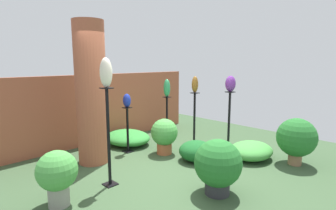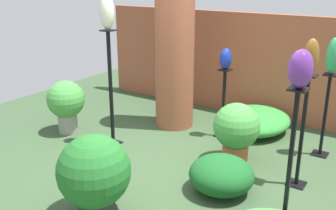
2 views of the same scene
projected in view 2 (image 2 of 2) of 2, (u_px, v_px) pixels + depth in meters
name	position (u px, v px, depth m)	size (l,w,h in m)	color
ground_plane	(169.00, 174.00, 4.66)	(8.00, 8.00, 0.00)	#385133
brick_wall_back	(253.00, 65.00, 6.36)	(5.60, 0.12, 1.67)	#9E5138
brick_pillar	(175.00, 38.00, 5.74)	(0.58, 0.58, 2.73)	#9E5138
pedestal_cobalt	(223.00, 107.00, 5.60)	(0.20, 0.20, 1.00)	black
pedestal_bronze	(302.00, 137.00, 4.24)	(0.20, 0.20, 1.28)	black
pedestal_jade	(324.00, 119.00, 5.00)	(0.20, 0.20, 1.09)	black
pedestal_violet	(290.00, 167.00, 3.50)	(0.20, 0.20, 1.36)	black
pedestal_ivory	(111.00, 93.00, 5.25)	(0.20, 0.20, 1.58)	black
art_vase_cobalt	(226.00, 59.00, 5.38)	(0.17, 0.18, 0.29)	#192D9E
art_vase_bronze	(311.00, 57.00, 3.96)	(0.15, 0.14, 0.37)	brown
art_vase_jade	(333.00, 56.00, 4.74)	(0.16, 0.18, 0.45)	#2D9356
art_vase_violet	(301.00, 69.00, 3.21)	(0.21, 0.22, 0.33)	#6B2D8C
art_vase_ivory	(107.00, 12.00, 4.91)	(0.19, 0.19, 0.45)	beige
potted_plant_near_pillar	(94.00, 173.00, 3.73)	(0.71, 0.71, 0.84)	#2D2D33
potted_plant_front_right	(236.00, 129.00, 4.84)	(0.58, 0.58, 0.77)	#B25B38
potted_plant_walkway_edge	(66.00, 102.00, 5.74)	(0.55, 0.55, 0.79)	gray
foliage_bed_east	(255.00, 120.00, 5.90)	(1.00, 1.20, 0.32)	#338C38
foliage_bed_west	(221.00, 175.00, 4.23)	(0.71, 0.70, 0.40)	#195923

